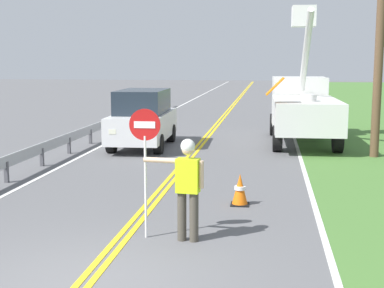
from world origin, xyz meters
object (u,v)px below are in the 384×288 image
(utility_bucket_truck, at_px, (302,106))
(traffic_cone_lead, at_px, (240,190))
(stop_sign_paddle, at_px, (145,144))
(flagger_worker, at_px, (187,183))
(utility_pole_near, at_px, (380,35))
(oncoming_suv_nearest, at_px, (143,118))

(utility_bucket_truck, bearing_deg, traffic_cone_lead, -100.55)
(stop_sign_paddle, bearing_deg, flagger_worker, -6.02)
(flagger_worker, relative_size, traffic_cone_lead, 2.61)
(stop_sign_paddle, xyz_separation_m, traffic_cone_lead, (1.55, 2.50, -1.37))
(flagger_worker, bearing_deg, traffic_cone_lead, 73.10)
(flagger_worker, bearing_deg, utility_pole_near, 62.64)
(oncoming_suv_nearest, bearing_deg, flagger_worker, -72.83)
(flagger_worker, distance_m, utility_bucket_truck, 12.87)
(stop_sign_paddle, bearing_deg, utility_bucket_truck, 74.73)
(flagger_worker, distance_m, utility_pole_near, 10.94)
(flagger_worker, distance_m, oncoming_suv_nearest, 10.82)
(flagger_worker, relative_size, utility_pole_near, 0.24)
(flagger_worker, xyz_separation_m, oncoming_suv_nearest, (-3.19, 10.34, 0.01))
(stop_sign_paddle, distance_m, traffic_cone_lead, 3.25)
(oncoming_suv_nearest, distance_m, traffic_cone_lead, 8.74)
(oncoming_suv_nearest, bearing_deg, utility_bucket_truck, 21.05)
(utility_bucket_truck, xyz_separation_m, oncoming_suv_nearest, (-5.84, -2.25, -0.35))
(traffic_cone_lead, bearing_deg, utility_pole_near, 59.08)
(flagger_worker, bearing_deg, oncoming_suv_nearest, 107.17)
(utility_pole_near, height_order, traffic_cone_lead, utility_pole_near)
(stop_sign_paddle, bearing_deg, utility_pole_near, 58.85)
(utility_pole_near, bearing_deg, traffic_cone_lead, -120.92)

